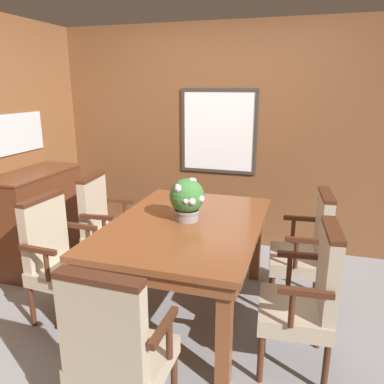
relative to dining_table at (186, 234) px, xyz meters
name	(u,v)px	position (x,y,z in m)	size (l,w,h in m)	color
ground_plane	(176,320)	(-0.04, -0.17, -0.68)	(14.00, 14.00, 0.00)	gray
wall_back	(224,138)	(-0.04, 1.53, 0.55)	(7.20, 0.08, 2.45)	brown
dining_table	(186,234)	(0.00, 0.00, 0.00)	(1.13, 1.62, 0.78)	brown
chair_right_near	(308,295)	(0.93, -0.39, -0.15)	(0.48, 0.55, 0.99)	#472314
chair_left_far	(105,223)	(-0.94, 0.37, -0.15)	(0.49, 0.55, 0.99)	#472314
chair_right_far	(308,247)	(0.92, 0.38, -0.15)	(0.49, 0.55, 0.99)	#472314
chair_head_near	(116,349)	(0.01, -1.19, -0.15)	(0.53, 0.46, 0.99)	#472314
chair_left_near	(58,255)	(-0.94, -0.35, -0.15)	(0.47, 0.54, 0.99)	#472314
potted_plant	(187,198)	(-0.01, 0.04, 0.28)	(0.29, 0.28, 0.34)	gray
sideboard_cabinet	(38,218)	(-1.72, 0.38, -0.19)	(0.48, 1.00, 0.98)	#512816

